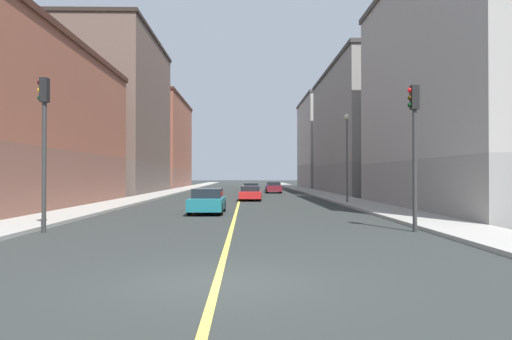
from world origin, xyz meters
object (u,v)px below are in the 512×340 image
object	(u,v)px
building_left_mid	(376,131)
car_maroon	(274,188)
building_left_near	(491,87)
street_lamp_left_near	(347,148)
building_right_distant	(151,143)
car_blue	(272,186)
car_teal	(207,201)
traffic_light_right_near	(44,132)
car_red	(250,193)
building_right_midblock	(109,115)
car_black	(251,190)
building_left_far	(336,143)
traffic_light_left_near	(414,136)

from	to	relation	value
building_left_mid	car_maroon	xyz separation A→B (m)	(-11.89, 1.38, -6.69)
building_left_near	building_left_mid	world-z (taller)	building_left_near
street_lamp_left_near	building_right_distant	bearing A→B (deg)	115.64
car_blue	car_teal	xyz separation A→B (m)	(-5.69, -39.35, 0.04)
traffic_light_right_near	car_red	bearing A→B (deg)	71.35
building_left_mid	building_right_midblock	xyz separation A→B (m)	(-31.53, 1.48, 1.92)
building_left_mid	car_red	world-z (taller)	building_left_mid
building_right_distant	street_lamp_left_near	size ratio (longest dim) A/B	3.93
car_black	car_maroon	size ratio (longest dim) A/B	0.98
car_red	building_right_midblock	bearing A→B (deg)	133.50
traffic_light_right_near	car_black	distance (m)	33.43
building_right_distant	car_black	xyz separation A→B (m)	(16.83, -34.21, -6.96)
car_blue	car_maroon	distance (m)	7.77
building_right_midblock	car_blue	size ratio (longest dim) A/B	4.80
building_right_distant	car_teal	size ratio (longest dim) A/B	5.61
building_left_mid	building_right_distant	xyz separation A→B (m)	(-31.53, 27.27, 0.25)
building_left_mid	building_left_near	bearing A→B (deg)	-90.00
building_right_midblock	car_blue	xyz separation A→B (m)	(19.88, 7.67, -8.64)
building_right_midblock	building_right_distant	bearing A→B (deg)	90.00
building_left_near	car_teal	size ratio (longest dim) A/B	4.88
building_left_near	car_teal	bearing A→B (deg)	-170.80
building_left_near	building_left_mid	bearing A→B (deg)	90.00
street_lamp_left_near	car_black	bearing A→B (deg)	114.35
car_red	car_teal	world-z (taller)	car_teal
building_left_far	traffic_light_left_near	distance (m)	65.69
building_left_far	street_lamp_left_near	bearing A→B (deg)	-99.39
building_right_distant	traffic_light_left_near	bearing A→B (deg)	-71.22
car_red	building_left_near	bearing A→B (deg)	-37.25
building_right_midblock	traffic_light_left_near	world-z (taller)	building_right_midblock
car_blue	traffic_light_right_near	bearing A→B (deg)	-102.81
traffic_light_right_near	car_blue	size ratio (longest dim) A/B	1.24
car_blue	car_maroon	world-z (taller)	car_maroon
building_right_distant	car_teal	world-z (taller)	building_right_distant
building_right_midblock	car_red	bearing A→B (deg)	-46.50
car_teal	car_maroon	size ratio (longest dim) A/B	1.01
street_lamp_left_near	car_black	distance (m)	16.88
building_right_distant	car_black	distance (m)	38.76
building_right_distant	car_teal	distance (m)	59.61
building_left_near	car_teal	xyz separation A→B (m)	(-17.34, -2.81, -6.92)
traffic_light_left_near	car_black	distance (m)	32.97
car_red	car_teal	xyz separation A→B (m)	(-2.50, -14.10, 0.07)
building_left_mid	street_lamp_left_near	world-z (taller)	building_left_mid
street_lamp_left_near	car_blue	distance (m)	31.55
car_blue	building_left_far	bearing A→B (deg)	54.86
building_left_near	building_left_far	distance (m)	53.10
car_red	car_maroon	bearing A→B (deg)	80.40
building_right_midblock	car_red	world-z (taller)	building_right_midblock
traffic_light_right_near	car_teal	world-z (taller)	traffic_light_right_near
traffic_light_left_near	street_lamp_left_near	world-z (taller)	street_lamp_left_near
building_right_midblock	building_right_distant	world-z (taller)	building_right_midblock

